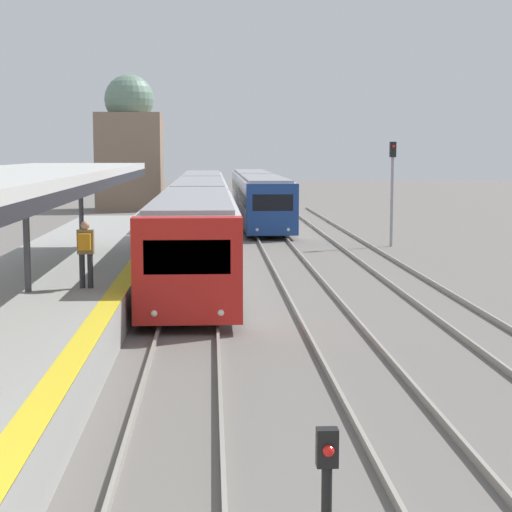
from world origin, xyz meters
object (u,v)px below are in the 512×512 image
Objects in this scene: signal_post_near at (327,503)px; signal_mast_far at (392,181)px; person_on_platform at (86,249)px; train_near at (200,207)px; train_far at (257,194)px.

signal_post_near is 0.39× the size of signal_mast_far.
person_on_platform is 14.19m from signal_post_near.
train_near is at bearing 92.69° from signal_post_near.
train_far is (6.09, 34.61, -0.38)m from person_on_platform.
person_on_platform is at bearing -96.83° from train_near.
train_near is at bearing 159.83° from signal_mast_far.
person_on_platform is at bearing -122.63° from signal_mast_far.
signal_post_near is at bearing -103.01° from signal_mast_far.
train_far is 48.19m from signal_post_near.
train_far is 15.25× the size of signal_post_near.
train_far reaches higher than signal_post_near.
person_on_platform is 21.14m from signal_mast_far.
signal_mast_far is (11.39, 17.79, 1.03)m from person_on_platform.
train_far is 17.69m from signal_mast_far.
person_on_platform is 35.14m from train_far.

